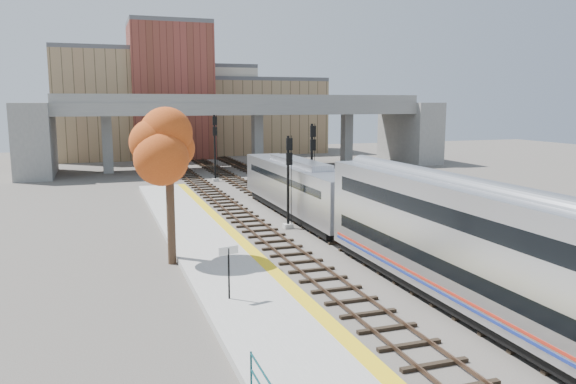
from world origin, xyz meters
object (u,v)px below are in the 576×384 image
object	(u,v)px
locomotive	(299,187)
car_a	(354,180)
signal_mast_near	(288,185)
signal_mast_far	(215,148)
car_c	(375,172)
car_b	(352,175)
tree	(169,148)
coach	(505,258)
signal_mast_mid	(312,168)

from	to	relation	value
locomotive	car_a	distance (m)	16.03
signal_mast_near	signal_mast_far	distance (m)	24.53
car_c	car_b	bearing A→B (deg)	-149.63
tree	car_a	world-z (taller)	tree
signal_mast_far	coach	bearing A→B (deg)	-87.23
signal_mast_far	car_a	distance (m)	15.57
signal_mast_far	tree	distance (m)	31.82
locomotive	coach	world-z (taller)	coach
tree	car_a	size ratio (longest dim) A/B	2.13
locomotive	car_a	bearing A→B (deg)	49.15
locomotive	car_b	size ratio (longest dim) A/B	4.76
signal_mast_far	car_b	size ratio (longest dim) A/B	1.80
signal_mast_mid	car_b	size ratio (longest dim) A/B	1.72
car_a	signal_mast_far	bearing A→B (deg)	123.11
tree	car_c	size ratio (longest dim) A/B	2.21
coach	car_c	bearing A→B (deg)	68.56
signal_mast_mid	car_c	distance (m)	21.09
locomotive	signal_mast_near	distance (m)	4.31
signal_mast_mid	car_c	world-z (taller)	signal_mast_mid
car_a	coach	bearing A→B (deg)	-128.66
signal_mast_far	tree	xyz separation A→B (m)	(-8.66, -30.50, 2.62)
locomotive	car_c	xyz separation A→B (m)	(15.94, 17.98, -1.69)
locomotive	tree	distance (m)	15.00
tree	car_a	bearing A→B (deg)	45.72
locomotive	car_b	distance (m)	19.84
coach	car_b	size ratio (longest dim) A/B	6.24
locomotive	car_c	bearing A→B (deg)	48.45
signal_mast_near	coach	bearing A→B (deg)	-83.67
coach	signal_mast_near	size ratio (longest dim) A/B	3.94
signal_mast_near	signal_mast_mid	bearing A→B (deg)	56.09
locomotive	coach	size ratio (longest dim) A/B	0.76
signal_mast_mid	locomotive	bearing A→B (deg)	-129.68
coach	tree	distance (m)	17.17
coach	signal_mast_mid	world-z (taller)	signal_mast_mid
signal_mast_near	signal_mast_mid	world-z (taller)	signal_mast_mid
signal_mast_far	tree	world-z (taller)	tree
locomotive	car_b	xyz separation A→B (m)	(11.91, 15.78, -1.58)
signal_mast_near	car_b	xyz separation A→B (m)	(14.01, 19.47, -2.31)
signal_mast_far	car_a	xyz separation A→B (m)	(12.53, -8.77, -2.90)
signal_mast_mid	tree	distance (m)	17.80
car_a	car_b	distance (m)	4.00
signal_mast_far	car_a	bearing A→B (deg)	-34.98
locomotive	coach	distance (m)	22.61
locomotive	signal_mast_near	xyz separation A→B (m)	(-2.10, -3.69, 0.74)
signal_mast_near	car_b	size ratio (longest dim) A/B	1.59
coach	signal_mast_far	distance (m)	43.50
car_b	car_c	world-z (taller)	car_b
coach	signal_mast_near	world-z (taller)	signal_mast_near
car_c	coach	bearing A→B (deg)	-109.73
coach	car_b	world-z (taller)	coach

